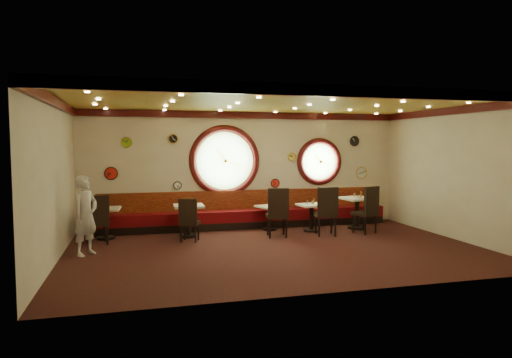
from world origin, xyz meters
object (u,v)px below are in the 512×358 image
Objects in this scene: chair_a at (98,216)px; condiment_b_salt at (185,203)px; table_c at (269,215)px; waiter at (86,215)px; condiment_a_salt at (101,206)px; condiment_b_bottle at (193,202)px; condiment_d_pepper at (312,202)px; condiment_e_bottle at (361,194)px; condiment_e_pepper at (358,196)px; chair_d at (327,208)px; condiment_a_pepper at (107,206)px; condiment_c_pepper at (268,204)px; condiment_a_bottle at (109,204)px; table_a at (105,219)px; table_d at (311,214)px; table_b at (189,217)px; chair_b at (189,217)px; condiment_b_pepper at (190,203)px; condiment_d_bottle at (314,201)px; chair_c at (278,209)px; condiment_e_salt at (354,195)px; condiment_d_salt at (307,202)px; condiment_c_salt at (268,204)px; condiment_c_bottle at (271,202)px; chair_e at (368,207)px; table_e at (357,209)px.

chair_a is 6.22× the size of condiment_b_salt.
table_c is 4.79m from waiter.
table_c is 2.35m from condiment_b_salt.
condiment_a_salt is 0.74× the size of condiment_b_bottle.
condiment_e_bottle is (1.48, 0.13, 0.16)m from condiment_d_pepper.
chair_a is 6.81× the size of condiment_a_salt.
chair_d is at bearing -152.15° from condiment_e_pepper.
condiment_a_pepper is 6.51m from condiment_e_pepper.
chair_a is (-4.30, -0.77, 0.24)m from table_c.
condiment_a_salt reaches higher than condiment_c_pepper.
condiment_a_bottle is at bearing 175.63° from condiment_d_pepper.
table_a is 8.69× the size of condiment_c_pepper.
table_d is 4.71× the size of condiment_e_bottle.
condiment_e_bottle reaches higher than condiment_c_pepper.
chair_b is (-0.07, -0.64, 0.09)m from table_b.
condiment_d_bottle is at bearing -1.06° from condiment_b_pepper.
condiment_d_pepper is (5.36, 0.32, 0.12)m from chair_a.
condiment_a_bottle reaches higher than condiment_d_pepper.
table_b is at bearing 178.31° from condiment_d_pepper.
chair_c is 2.52m from condiment_e_salt.
chair_c is at bearing -13.53° from chair_a.
condiment_d_salt is (5.25, 0.40, 0.12)m from chair_a.
condiment_e_bottle is at bearing 41.34° from chair_d.
condiment_b_bottle is at bearing -171.97° from condiment_c_pepper.
table_d is at bearing 178.69° from condiment_e_pepper.
chair_a reaches higher than condiment_e_pepper.
chair_d is 1.68m from condiment_c_salt.
table_c is at bearing -138.51° from condiment_c_bottle.
condiment_c_salt is 1.06m from condiment_d_salt.
condiment_c_pepper is at bearing 0.55° from condiment_a_bottle.
condiment_d_bottle is at bearing -3.09° from condiment_a_pepper.
condiment_a_pepper is (-4.13, -0.10, 0.39)m from table_c.
condiment_c_salt is (0.06, 1.06, 0.01)m from chair_c.
condiment_a_salt is 6.61m from condiment_e_salt.
chair_d reaches higher than chair_b.
chair_e is (2.32, -1.12, 0.28)m from table_c.
condiment_d_bottle is 1.43m from condiment_e_bottle.
chair_c is 4.33× the size of condiment_c_bottle.
condiment_b_salt is at bearing 178.19° from chair_d.
table_e reaches higher than condiment_c_salt.
condiment_b_bottle is at bearing 176.97° from table_d.
chair_c is 8.30× the size of condiment_b_pepper.
condiment_d_salt reaches higher than condiment_c_pepper.
condiment_e_salt is at bearing -2.48° from condiment_a_bottle.
condiment_b_salt is 0.22m from condiment_b_bottle.
condiment_b_pepper is 1.04× the size of condiment_c_pepper.
condiment_c_bottle reaches higher than table_a.
waiter reaches higher than table_a.
chair_b reaches higher than condiment_d_salt.
chair_a is at bearing -169.03° from condiment_c_salt.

